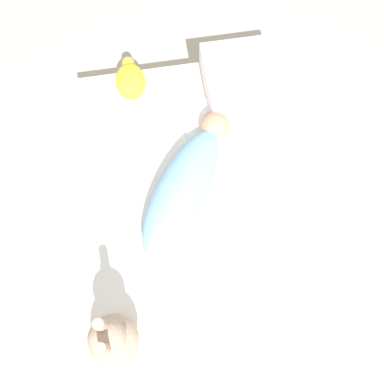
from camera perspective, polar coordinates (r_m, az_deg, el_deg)
ground_plane at (r=1.82m, az=1.12°, el=-2.63°), size 12.00×12.00×0.00m
bed_mattress at (r=1.73m, az=1.18°, el=-1.69°), size 1.16×0.87×0.19m
burp_cloth at (r=1.76m, az=1.54°, el=8.94°), size 0.19×0.15×0.02m
swaddled_baby at (r=1.59m, az=-0.82°, el=1.16°), size 0.56×0.43×0.13m
pillow at (r=1.82m, az=7.54°, el=14.01°), size 0.32×0.36×0.11m
bunny_plush at (r=1.46m, az=-10.14°, el=-17.88°), size 0.16×0.16×0.32m
turtle_plush at (r=1.83m, az=-7.85°, el=13.89°), size 0.20×0.12×0.09m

